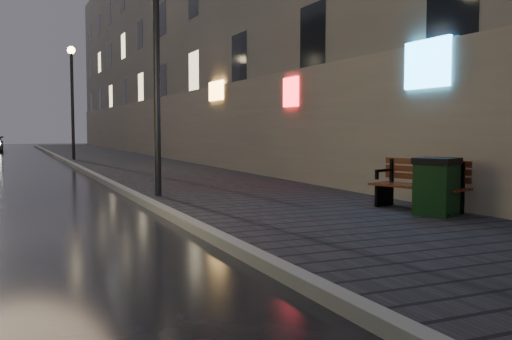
{
  "coord_description": "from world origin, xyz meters",
  "views": [
    {
      "loc": [
        -1.18,
        -6.02,
        1.58
      ],
      "look_at": [
        2.95,
        3.28,
        0.85
      ],
      "focal_mm": 40.0,
      "sensor_mm": 36.0,
      "label": 1
    }
  ],
  "objects_px": {
    "bench": "(420,185)",
    "trash_bin": "(436,186)",
    "lamp_far": "(72,88)",
    "lamp_near": "(156,39)"
  },
  "relations": [
    {
      "from": "bench",
      "to": "trash_bin",
      "type": "relative_size",
      "value": 1.93
    },
    {
      "from": "bench",
      "to": "lamp_far",
      "type": "bearing_deg",
      "value": 85.02
    },
    {
      "from": "lamp_far",
      "to": "trash_bin",
      "type": "distance_m",
      "value": 21.13
    },
    {
      "from": "trash_bin",
      "to": "lamp_near",
      "type": "bearing_deg",
      "value": 102.61
    },
    {
      "from": "lamp_near",
      "to": "lamp_far",
      "type": "distance_m",
      "value": 16.0
    },
    {
      "from": "lamp_near",
      "to": "lamp_far",
      "type": "height_order",
      "value": "same"
    },
    {
      "from": "lamp_near",
      "to": "bench",
      "type": "height_order",
      "value": "lamp_near"
    },
    {
      "from": "lamp_near",
      "to": "lamp_far",
      "type": "relative_size",
      "value": 1.0
    },
    {
      "from": "lamp_near",
      "to": "trash_bin",
      "type": "bearing_deg",
      "value": -52.65
    },
    {
      "from": "lamp_near",
      "to": "trash_bin",
      "type": "relative_size",
      "value": 5.51
    }
  ]
}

